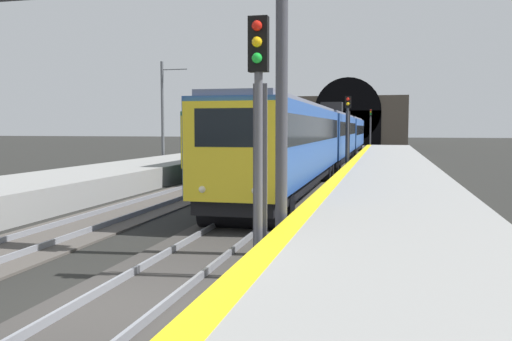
{
  "coord_description": "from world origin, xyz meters",
  "views": [
    {
      "loc": [
        -7.93,
        -4.22,
        3.05
      ],
      "look_at": [
        8.25,
        -0.29,
        1.71
      ],
      "focal_mm": 37.61,
      "sensor_mm": 36.0,
      "label": 1
    }
  ],
  "objects_px": {
    "railway_signal_far": "(370,124)",
    "catenary_mast_near": "(163,114)",
    "railway_signal_near": "(259,123)",
    "overhead_signal_gantry": "(112,30)",
    "train_main_approaching": "(331,136)",
    "railway_signal_mid": "(348,129)",
    "train_adjacent_platform": "(295,135)"
  },
  "relations": [
    {
      "from": "railway_signal_mid",
      "to": "catenary_mast_near",
      "type": "xyz_separation_m",
      "value": [
        2.39,
        13.7,
        1.09
      ]
    },
    {
      "from": "train_adjacent_platform",
      "to": "catenary_mast_near",
      "type": "height_order",
      "value": "catenary_mast_near"
    },
    {
      "from": "railway_signal_far",
      "to": "catenary_mast_near",
      "type": "xyz_separation_m",
      "value": [
        -47.87,
        13.7,
        0.52
      ]
    },
    {
      "from": "overhead_signal_gantry",
      "to": "catenary_mast_near",
      "type": "bearing_deg",
      "value": 20.91
    },
    {
      "from": "railway_signal_mid",
      "to": "train_main_approaching",
      "type": "bearing_deg",
      "value": -167.07
    },
    {
      "from": "railway_signal_near",
      "to": "railway_signal_far",
      "type": "distance_m",
      "value": 74.82
    },
    {
      "from": "train_main_approaching",
      "to": "overhead_signal_gantry",
      "type": "xyz_separation_m",
      "value": [
        -30.44,
        2.35,
        3.07
      ]
    },
    {
      "from": "railway_signal_near",
      "to": "railway_signal_mid",
      "type": "relative_size",
      "value": 1.02
    },
    {
      "from": "train_main_approaching",
      "to": "catenary_mast_near",
      "type": "height_order",
      "value": "catenary_mast_near"
    },
    {
      "from": "railway_signal_far",
      "to": "catenary_mast_near",
      "type": "height_order",
      "value": "catenary_mast_near"
    },
    {
      "from": "railway_signal_far",
      "to": "train_adjacent_platform",
      "type": "bearing_deg",
      "value": -11.57
    },
    {
      "from": "train_main_approaching",
      "to": "catenary_mast_near",
      "type": "relative_size",
      "value": 7.27
    },
    {
      "from": "train_main_approaching",
      "to": "catenary_mast_near",
      "type": "xyz_separation_m",
      "value": [
        -5.5,
        11.88,
        1.67
      ]
    },
    {
      "from": "railway_signal_far",
      "to": "railway_signal_mid",
      "type": "bearing_deg",
      "value": 0.0
    },
    {
      "from": "train_adjacent_platform",
      "to": "railway_signal_far",
      "type": "xyz_separation_m",
      "value": [
        31.84,
        -6.52,
        1.23
      ]
    },
    {
      "from": "train_adjacent_platform",
      "to": "catenary_mast_near",
      "type": "relative_size",
      "value": 7.05
    },
    {
      "from": "train_adjacent_platform",
      "to": "railway_signal_near",
      "type": "bearing_deg",
      "value": 7.52
    },
    {
      "from": "railway_signal_near",
      "to": "train_adjacent_platform",
      "type": "bearing_deg",
      "value": -171.38
    },
    {
      "from": "train_main_approaching",
      "to": "railway_signal_far",
      "type": "xyz_separation_m",
      "value": [
        42.36,
        -1.81,
        1.16
      ]
    },
    {
      "from": "train_adjacent_platform",
      "to": "overhead_signal_gantry",
      "type": "distance_m",
      "value": 41.16
    },
    {
      "from": "overhead_signal_gantry",
      "to": "train_main_approaching",
      "type": "bearing_deg",
      "value": -4.42
    },
    {
      "from": "train_adjacent_platform",
      "to": "overhead_signal_gantry",
      "type": "relative_size",
      "value": 6.37
    },
    {
      "from": "railway_signal_far",
      "to": "overhead_signal_gantry",
      "type": "bearing_deg",
      "value": -3.27
    },
    {
      "from": "train_main_approaching",
      "to": "railway_signal_mid",
      "type": "height_order",
      "value": "railway_signal_mid"
    },
    {
      "from": "train_adjacent_platform",
      "to": "railway_signal_near",
      "type": "distance_m",
      "value": 43.48
    },
    {
      "from": "train_main_approaching",
      "to": "railway_signal_near",
      "type": "xyz_separation_m",
      "value": [
        -32.45,
        -1.81,
        0.75
      ]
    },
    {
      "from": "train_main_approaching",
      "to": "railway_signal_near",
      "type": "bearing_deg",
      "value": 3.02
    },
    {
      "from": "railway_signal_near",
      "to": "catenary_mast_near",
      "type": "relative_size",
      "value": 0.65
    },
    {
      "from": "catenary_mast_near",
      "to": "overhead_signal_gantry",
      "type": "bearing_deg",
      "value": -159.09
    },
    {
      "from": "train_main_approaching",
      "to": "railway_signal_far",
      "type": "bearing_deg",
      "value": 177.37
    },
    {
      "from": "railway_signal_near",
      "to": "overhead_signal_gantry",
      "type": "xyz_separation_m",
      "value": [
        2.01,
        4.17,
        2.31
      ]
    },
    {
      "from": "train_main_approaching",
      "to": "railway_signal_mid",
      "type": "distance_m",
      "value": 8.12
    }
  ]
}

